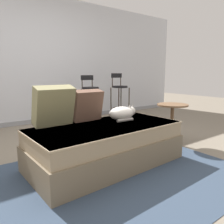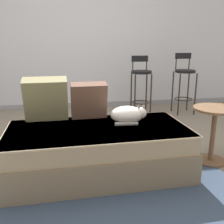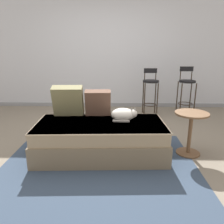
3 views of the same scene
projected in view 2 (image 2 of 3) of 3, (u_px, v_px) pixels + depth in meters
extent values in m
plane|color=slate|center=(95.00, 155.00, 2.95)|extent=(16.00, 16.00, 0.00)
cube|color=silver|center=(82.00, 37.00, 4.74)|extent=(8.00, 0.10, 2.60)
cube|color=gray|center=(84.00, 105.00, 5.03)|extent=(8.00, 0.02, 0.09)
cube|color=#334256|center=(102.00, 188.00, 2.28)|extent=(2.41, 1.95, 0.01)
cube|color=#766750|center=(98.00, 159.00, 2.53)|extent=(1.74, 0.92, 0.28)
cube|color=#9E896B|center=(98.00, 137.00, 2.47)|extent=(1.70, 0.88, 0.18)
cube|color=tan|center=(98.00, 129.00, 2.45)|extent=(1.71, 0.89, 0.02)
cube|color=#847F56|center=(46.00, 99.00, 2.60)|extent=(0.43, 0.27, 0.45)
cube|color=brown|center=(89.00, 100.00, 2.69)|extent=(0.37, 0.22, 0.38)
ellipsoid|color=white|center=(127.00, 115.00, 2.57)|extent=(0.33, 0.26, 0.17)
sphere|color=white|center=(141.00, 113.00, 2.56)|extent=(0.11, 0.11, 0.11)
cone|color=gray|center=(139.00, 106.00, 2.53)|extent=(0.03, 0.03, 0.04)
cone|color=gray|center=(144.00, 106.00, 2.54)|extent=(0.03, 0.03, 0.04)
cylinder|color=gray|center=(126.00, 124.00, 2.48)|extent=(0.22, 0.05, 0.04)
cylinder|color=#2D2319|center=(135.00, 96.00, 4.29)|extent=(0.02, 0.02, 0.71)
cylinder|color=#2D2319|center=(151.00, 96.00, 4.33)|extent=(0.02, 0.02, 0.71)
cylinder|color=#2D2319|center=(131.00, 93.00, 4.54)|extent=(0.02, 0.02, 0.71)
cylinder|color=#2D2319|center=(146.00, 93.00, 4.58)|extent=(0.02, 0.02, 0.71)
torus|color=#2D2319|center=(141.00, 102.00, 4.47)|extent=(0.29, 0.29, 0.02)
cylinder|color=black|center=(141.00, 72.00, 4.33)|extent=(0.34, 0.34, 0.04)
cylinder|color=#2D2319|center=(133.00, 66.00, 4.41)|extent=(0.02, 0.02, 0.23)
cylinder|color=#2D2319|center=(146.00, 65.00, 4.45)|extent=(0.02, 0.02, 0.23)
cube|color=black|center=(140.00, 59.00, 4.40)|extent=(0.28, 0.03, 0.10)
cylinder|color=#2D2319|center=(179.00, 95.00, 4.39)|extent=(0.02, 0.02, 0.71)
cylinder|color=#2D2319|center=(195.00, 94.00, 4.43)|extent=(0.02, 0.02, 0.71)
cylinder|color=#2D2319|center=(172.00, 92.00, 4.67)|extent=(0.02, 0.02, 0.71)
cylinder|color=#2D2319|center=(188.00, 91.00, 4.71)|extent=(0.02, 0.02, 0.71)
torus|color=#2D2319|center=(183.00, 99.00, 4.58)|extent=(0.31, 0.31, 0.02)
cylinder|color=black|center=(185.00, 71.00, 4.45)|extent=(0.34, 0.34, 0.04)
cylinder|color=#2D2319|center=(176.00, 64.00, 4.52)|extent=(0.02, 0.02, 0.27)
cylinder|color=#2D2319|center=(189.00, 64.00, 4.56)|extent=(0.02, 0.02, 0.27)
cube|color=black|center=(183.00, 56.00, 4.50)|extent=(0.28, 0.03, 0.10)
cylinder|color=brown|center=(213.00, 136.00, 2.72)|extent=(0.05, 0.05, 0.57)
cylinder|color=brown|center=(210.00, 160.00, 2.79)|extent=(0.32, 0.32, 0.02)
cylinder|color=brown|center=(216.00, 109.00, 2.64)|extent=(0.44, 0.44, 0.02)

